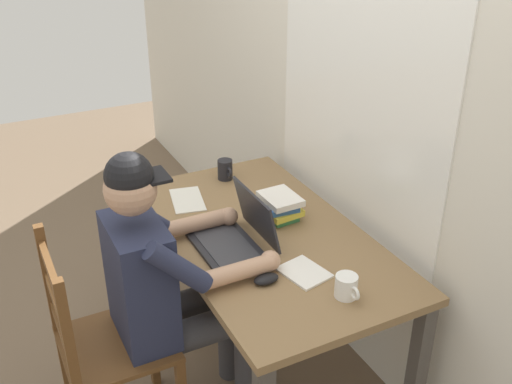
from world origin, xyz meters
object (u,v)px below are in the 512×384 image
(desk, at_px, (264,252))
(book_stack_main, at_px, (280,206))
(computer_mouse, at_px, (266,279))
(wooden_chair, at_px, (103,346))
(coffee_mug_dark, at_px, (225,170))
(seated_person, at_px, (167,280))
(laptop, at_px, (238,233))
(coffee_mug_white, at_px, (347,287))

(desk, xyz_separation_m, book_stack_main, (-0.08, 0.12, 0.16))
(computer_mouse, height_order, book_stack_main, book_stack_main)
(wooden_chair, distance_m, coffee_mug_dark, 1.08)
(desk, height_order, seated_person, seated_person)
(laptop, bearing_deg, coffee_mug_white, 22.14)
(coffee_mug_white, xyz_separation_m, book_stack_main, (-0.60, 0.06, 0.02))
(book_stack_main, bearing_deg, seated_person, -75.45)
(desk, bearing_deg, coffee_mug_dark, 172.98)
(wooden_chair, relative_size, book_stack_main, 5.02)
(desk, distance_m, laptop, 0.21)
(desk, height_order, book_stack_main, book_stack_main)
(seated_person, relative_size, coffee_mug_white, 10.42)
(seated_person, height_order, laptop, seated_person)
(desk, distance_m, seated_person, 0.47)
(computer_mouse, xyz_separation_m, coffee_mug_white, (0.20, 0.22, 0.03))
(laptop, height_order, coffee_mug_white, laptop)
(desk, distance_m, coffee_mug_dark, 0.58)
(wooden_chair, xyz_separation_m, computer_mouse, (0.25, 0.59, 0.29))
(seated_person, distance_m, wooden_chair, 0.36)
(laptop, xyz_separation_m, coffee_mug_dark, (-0.59, 0.21, -0.00))
(computer_mouse, distance_m, book_stack_main, 0.49)
(wooden_chair, distance_m, computer_mouse, 0.70)
(wooden_chair, bearing_deg, seated_person, 90.00)
(desk, distance_m, computer_mouse, 0.37)
(seated_person, bearing_deg, book_stack_main, 104.55)
(seated_person, xyz_separation_m, laptop, (-0.04, 0.33, 0.10))
(computer_mouse, bearing_deg, laptop, 176.07)
(coffee_mug_white, bearing_deg, book_stack_main, 174.29)
(computer_mouse, relative_size, coffee_mug_dark, 0.88)
(wooden_chair, height_order, book_stack_main, wooden_chair)
(laptop, bearing_deg, computer_mouse, -3.93)
(computer_mouse, bearing_deg, book_stack_main, 145.05)
(wooden_chair, xyz_separation_m, book_stack_main, (-0.15, 0.87, 0.33))
(laptop, xyz_separation_m, computer_mouse, (0.29, -0.02, -0.04))
(wooden_chair, bearing_deg, computer_mouse, 67.06)
(laptop, height_order, coffee_mug_dark, laptop)
(seated_person, distance_m, laptop, 0.34)
(book_stack_main, bearing_deg, laptop, -66.55)
(coffee_mug_dark, distance_m, book_stack_main, 0.48)
(seated_person, relative_size, laptop, 3.81)
(wooden_chair, distance_m, coffee_mug_white, 0.98)
(book_stack_main, bearing_deg, coffee_mug_white, -5.71)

